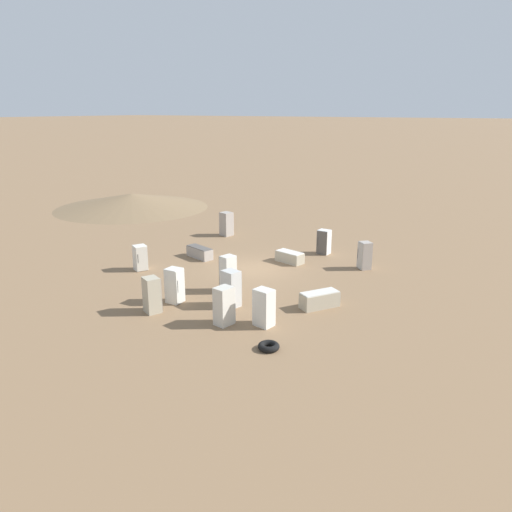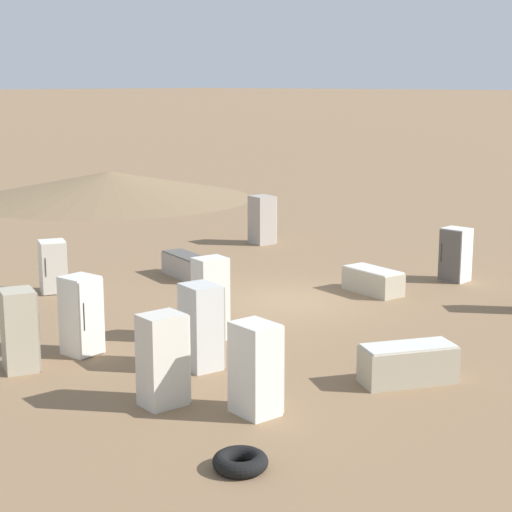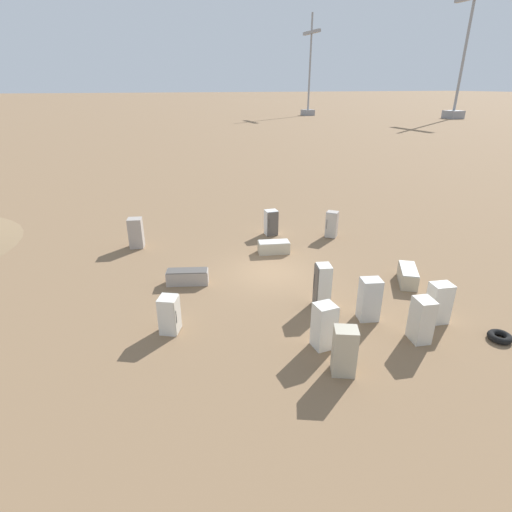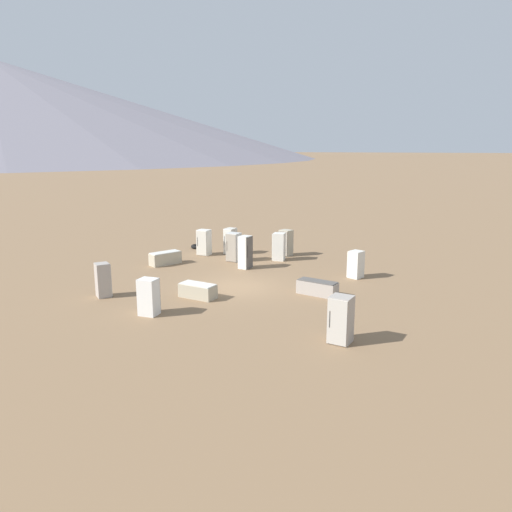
# 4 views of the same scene
# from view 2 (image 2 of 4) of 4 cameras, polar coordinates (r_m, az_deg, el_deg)

# --- Properties ---
(ground_plane) EXTENTS (1000.00, 1000.00, 0.00)m
(ground_plane) POSITION_cam_2_polar(r_m,az_deg,el_deg) (22.29, 2.27, -3.04)
(ground_plane) COLOR #846647
(dirt_mound) EXTENTS (13.87, 13.87, 1.31)m
(dirt_mound) POSITION_cam_2_polar(r_m,az_deg,el_deg) (42.36, -9.76, 4.69)
(dirt_mound) COLOR #7F6647
(dirt_mound) RESTS_ON ground_plane
(discarded_fridge_0) EXTENTS (1.19, 2.01, 0.68)m
(discarded_fridge_0) POSITION_cam_2_polar(r_m,az_deg,el_deg) (25.00, -4.69, -0.66)
(discarded_fridge_0) COLOR #A89E93
(discarded_fridge_0) RESTS_ON ground_plane
(discarded_fridge_1) EXTENTS (0.89, 0.91, 1.63)m
(discarded_fridge_1) POSITION_cam_2_polar(r_m,az_deg,el_deg) (17.51, -15.48, -4.79)
(discarded_fridge_1) COLOR #B2A88E
(discarded_fridge_1) RESTS_ON ground_plane
(discarded_fridge_2) EXTENTS (0.89, 0.89, 1.43)m
(discarded_fridge_2) POSITION_cam_2_polar(r_m,az_deg,el_deg) (23.68, -13.38, -0.70)
(discarded_fridge_2) COLOR silver
(discarded_fridge_2) RESTS_ON ground_plane
(discarded_fridge_3) EXTENTS (0.87, 0.71, 1.66)m
(discarded_fridge_3) POSITION_cam_2_polar(r_m,az_deg,el_deg) (15.19, -6.22, -6.89)
(discarded_fridge_3) COLOR beige
(discarded_fridge_3) RESTS_ON ground_plane
(discarded_fridge_4) EXTENTS (0.68, 0.75, 1.67)m
(discarded_fridge_4) POSITION_cam_2_polar(r_m,az_deg,el_deg) (18.23, -11.56, -3.90)
(discarded_fridge_4) COLOR silver
(discarded_fridge_4) RESTS_ON ground_plane
(discarded_fridge_5) EXTENTS (0.80, 0.74, 1.85)m
(discarded_fridge_5) POSITION_cam_2_polar(r_m,az_deg,el_deg) (18.85, -3.08, -2.86)
(discarded_fridge_5) COLOR silver
(discarded_fridge_5) RESTS_ON ground_plane
(discarded_fridge_6) EXTENTS (1.10, 1.82, 0.66)m
(discarded_fridge_6) POSITION_cam_2_polar(r_m,az_deg,el_deg) (23.32, 7.81, -1.65)
(discarded_fridge_6) COLOR #B2A88E
(discarded_fridge_6) RESTS_ON ground_plane
(discarded_fridge_8) EXTENTS (0.82, 0.88, 1.71)m
(discarded_fridge_8) POSITION_cam_2_polar(r_m,az_deg,el_deg) (17.01, -3.65, -4.72)
(discarded_fridge_8) COLOR silver
(discarded_fridge_8) RESTS_ON ground_plane
(discarded_fridge_9) EXTENTS (0.76, 0.86, 1.62)m
(discarded_fridge_9) POSITION_cam_2_polar(r_m,az_deg,el_deg) (14.72, -0.00, -7.52)
(discarded_fridge_9) COLOR silver
(discarded_fridge_9) RESTS_ON ground_plane
(discarded_fridge_10) EXTENTS (0.69, 0.75, 1.53)m
(discarded_fridge_10) POSITION_cam_2_polar(r_m,az_deg,el_deg) (25.07, 13.15, 0.10)
(discarded_fridge_10) COLOR white
(discarded_fridge_10) RESTS_ON ground_plane
(discarded_fridge_11) EXTENTS (1.91, 1.58, 0.74)m
(discarded_fridge_11) POSITION_cam_2_polar(r_m,az_deg,el_deg) (16.57, 10.11, -7.09)
(discarded_fridge_11) COLOR #B2A88E
(discarded_fridge_11) RESTS_ON ground_plane
(discarded_fridge_12) EXTENTS (0.89, 0.89, 1.69)m
(discarded_fridge_12) POSITION_cam_2_polar(r_m,az_deg,el_deg) (30.03, 0.43, 2.43)
(discarded_fridge_12) COLOR #A89E93
(discarded_fridge_12) RESTS_ON ground_plane
(scrap_tire) EXTENTS (0.83, 0.83, 0.24)m
(scrap_tire) POSITION_cam_2_polar(r_m,az_deg,el_deg) (12.96, -1.06, -13.55)
(scrap_tire) COLOR black
(scrap_tire) RESTS_ON ground_plane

